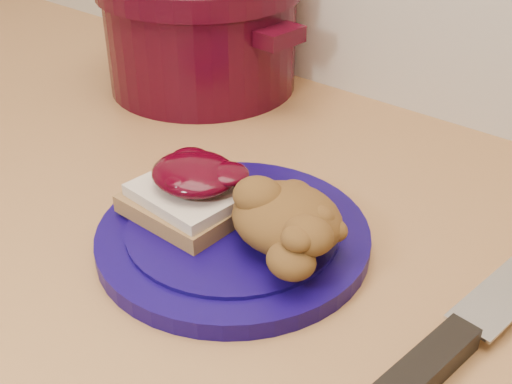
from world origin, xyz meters
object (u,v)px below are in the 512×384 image
Objects in this scene: plate at (233,236)px; dutch_oven at (201,30)px; pepper_grinder at (212,36)px; chef_knife at (452,343)px.

plate is 0.38m from dutch_oven.
pepper_grinder is at bearing 102.74° from dutch_oven.
chef_knife is (0.21, 0.00, 0.00)m from plate.
chef_knife is 0.56m from dutch_oven.
plate is 2.02× the size of pepper_grinder.
dutch_oven is 2.63× the size of pepper_grinder.
dutch_oven is 0.03m from pepper_grinder.
plate is at bearing -44.31° from pepper_grinder.
pepper_grinder is (-0.29, 0.28, 0.05)m from plate.
pepper_grinder reaches higher than plate.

